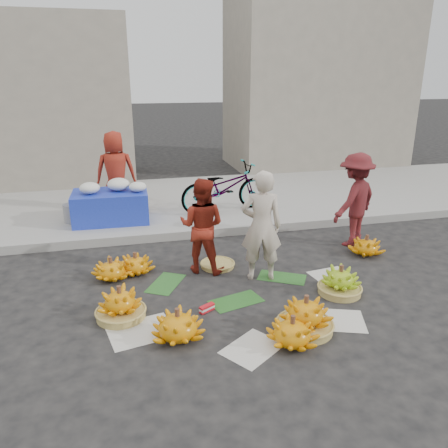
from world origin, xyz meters
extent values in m
plane|color=black|center=(0.00, 0.00, 0.00)|extent=(80.00, 80.00, 0.00)
cube|color=gray|center=(0.00, 2.20, 0.07)|extent=(40.00, 0.25, 0.15)
cube|color=gray|center=(0.00, 4.30, 0.06)|extent=(40.00, 4.00, 0.12)
cube|color=gray|center=(-4.00, 7.20, 2.00)|extent=(6.00, 3.00, 4.00)
cube|color=gray|center=(4.50, 7.70, 2.50)|extent=(5.00, 3.00, 5.00)
cylinder|color=#A18743|center=(-1.51, -0.24, 0.04)|extent=(0.57, 0.57, 0.09)
cylinder|color=#513020|center=(-1.51, -0.24, 0.34)|extent=(0.05, 0.05, 0.12)
cylinder|color=#513020|center=(-0.92, -0.84, 0.31)|extent=(0.05, 0.05, 0.12)
cylinder|color=#A18743|center=(0.47, -1.01, 0.04)|extent=(0.62, 0.62, 0.09)
cylinder|color=#513020|center=(0.47, -1.01, 0.37)|extent=(0.05, 0.05, 0.12)
cylinder|color=#513020|center=(0.22, -1.23, 0.28)|extent=(0.05, 0.05, 0.12)
cylinder|color=#A18743|center=(1.26, -0.31, 0.04)|extent=(0.55, 0.55, 0.09)
cylinder|color=#513020|center=(1.26, -0.31, 0.33)|extent=(0.05, 0.05, 0.12)
cylinder|color=#513020|center=(2.28, 0.77, 0.27)|extent=(0.05, 0.05, 0.12)
cylinder|color=#513020|center=(-1.61, 0.82, 0.27)|extent=(0.05, 0.05, 0.12)
cylinder|color=#513020|center=(-1.27, 0.95, 0.25)|extent=(0.05, 0.05, 0.12)
cylinder|color=#A18743|center=(-0.09, 0.87, 0.03)|extent=(0.64, 0.64, 0.06)
cube|color=red|center=(-0.51, -0.36, 0.05)|extent=(0.20, 0.16, 0.08)
imported|color=beige|center=(0.40, 0.36, 0.76)|extent=(0.62, 0.48, 1.53)
imported|color=#9D2A18|center=(-0.33, 0.81, 0.68)|extent=(0.83, 0.77, 1.36)
imported|color=maroon|center=(2.27, 1.22, 0.77)|extent=(1.14, 0.99, 1.53)
cube|color=#1A2CAE|center=(-1.60, 3.06, 0.40)|extent=(1.36, 0.87, 0.56)
ellipsoid|color=silver|center=(-1.93, 3.00, 0.77)|extent=(0.36, 0.36, 0.20)
ellipsoid|color=silver|center=(-1.43, 3.11, 0.79)|extent=(0.40, 0.40, 0.22)
ellipsoid|color=silver|center=(-1.10, 2.95, 0.76)|extent=(0.31, 0.31, 0.17)
cylinder|color=slate|center=(-2.29, 3.16, 0.29)|extent=(0.30, 0.30, 0.34)
imported|color=#9D2A18|center=(-1.46, 3.72, 0.90)|extent=(0.77, 0.51, 1.57)
imported|color=gray|center=(0.59, 3.19, 0.60)|extent=(0.89, 1.88, 0.95)
camera|label=1|loc=(-1.40, -4.87, 2.69)|focal=35.00mm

